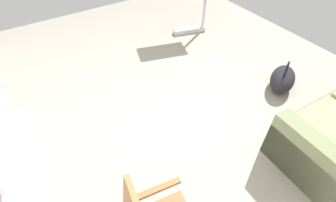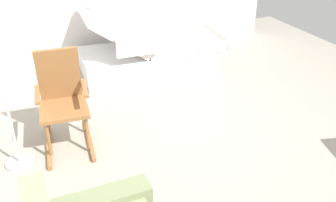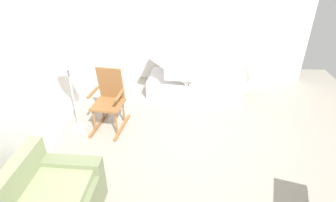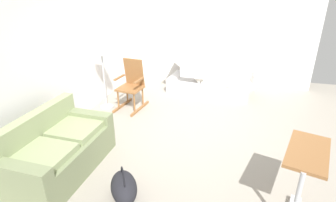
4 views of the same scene
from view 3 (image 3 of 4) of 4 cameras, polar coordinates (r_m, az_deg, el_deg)
ground_plane at (r=4.36m, az=6.48°, el=-10.58°), size 6.68×6.68×0.00m
back_wall at (r=4.16m, az=-27.27°, el=5.83°), size 5.54×0.10×2.70m
side_wall at (r=6.21m, az=5.82°, el=16.14°), size 0.10×4.86×2.70m
hospital_bed at (r=5.87m, az=5.78°, el=4.53°), size 1.17×2.14×1.15m
rocking_chair at (r=4.78m, az=-11.95°, el=0.27°), size 0.82×0.58×1.05m
floor_lamp at (r=4.49m, az=-20.10°, el=7.35°), size 0.34×0.34×1.48m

